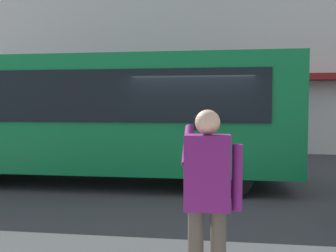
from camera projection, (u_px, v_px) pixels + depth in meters
ground_plane at (194, 189)px, 8.05m from camera, size 60.00×60.00×0.00m
building_facade_far at (204, 7)px, 14.45m from camera, size 28.00×1.55×12.00m
red_bus at (103, 114)px, 8.63m from camera, size 9.05×2.54×3.08m
pedestrian_photographer at (208, 190)px, 3.10m from camera, size 0.53×0.52×1.70m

